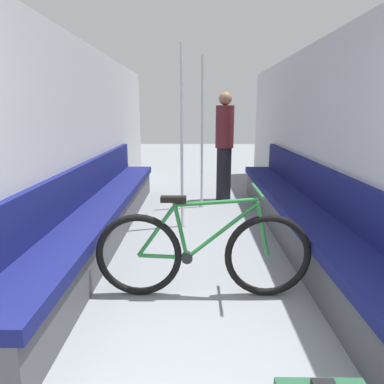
{
  "coord_description": "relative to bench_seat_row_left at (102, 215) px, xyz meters",
  "views": [
    {
      "loc": [
        -0.05,
        -0.68,
        1.5
      ],
      "look_at": [
        -0.09,
        3.56,
        0.48
      ],
      "focal_mm": 32.0,
      "sensor_mm": 36.0,
      "label": 1
    }
  ],
  "objects": [
    {
      "name": "wall_left",
      "position": [
        -0.27,
        -0.17,
        0.85
      ],
      "size": [
        0.1,
        9.18,
        2.3
      ],
      "primitive_type": "cube",
      "color": "#B2B2B7",
      "rests_on": "ground"
    },
    {
      "name": "wall_right",
      "position": [
        2.57,
        -0.17,
        0.85
      ],
      "size": [
        0.1,
        9.18,
        2.3
      ],
      "primitive_type": "cube",
      "color": "#B2B2B7",
      "rests_on": "ground"
    },
    {
      "name": "bench_seat_row_left",
      "position": [
        0.0,
        0.0,
        0.0
      ],
      "size": [
        0.5,
        4.85,
        0.9
      ],
      "color": "#4C4C51",
      "rests_on": "ground"
    },
    {
      "name": "bench_seat_row_right",
      "position": [
        2.3,
        0.0,
        0.0
      ],
      "size": [
        0.5,
        4.85,
        0.9
      ],
      "color": "#4C4C51",
      "rests_on": "ground"
    },
    {
      "name": "bicycle",
      "position": [
        1.16,
        -1.27,
        0.07
      ],
      "size": [
        1.75,
        0.46,
        0.91
      ],
      "rotation": [
        0.0,
        0.0,
        -0.02
      ],
      "color": "black",
      "rests_on": "ground"
    },
    {
      "name": "grab_pole_near",
      "position": [
        0.93,
        0.46,
        0.81
      ],
      "size": [
        0.08,
        0.08,
        2.28
      ],
      "color": "gray",
      "rests_on": "ground"
    },
    {
      "name": "grab_pole_far",
      "position": [
        1.2,
        1.41,
        0.81
      ],
      "size": [
        0.08,
        0.08,
        2.28
      ],
      "color": "gray",
      "rests_on": "ground"
    },
    {
      "name": "passenger_standing",
      "position": [
        1.58,
        1.83,
        0.62
      ],
      "size": [
        0.3,
        0.3,
        1.79
      ],
      "rotation": [
        0.0,
        0.0,
        -2.87
      ],
      "color": "black",
      "rests_on": "ground"
    }
  ]
}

